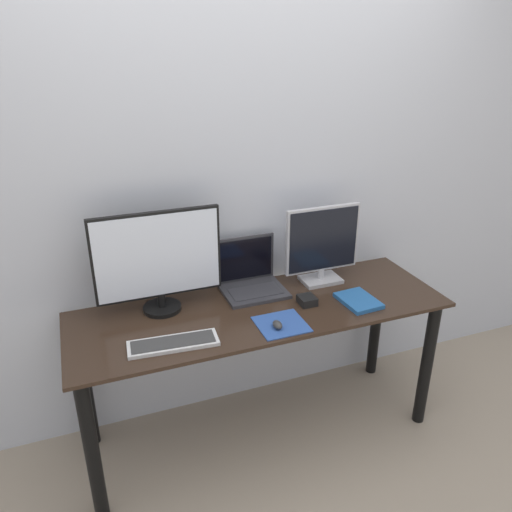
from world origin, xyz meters
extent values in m
plane|color=gray|center=(0.00, 0.00, 0.00)|extent=(12.00, 12.00, 0.00)
cube|color=silver|center=(0.00, 0.66, 1.25)|extent=(7.00, 0.05, 2.50)
cube|color=#332319|center=(0.00, 0.30, 0.74)|extent=(1.81, 0.59, 0.02)
cylinder|color=black|center=(-0.84, 0.06, 0.37)|extent=(0.06, 0.06, 0.73)
cylinder|color=black|center=(0.84, 0.06, 0.37)|extent=(0.06, 0.06, 0.73)
cylinder|color=black|center=(-0.84, 0.53, 0.37)|extent=(0.06, 0.06, 0.73)
cylinder|color=black|center=(0.84, 0.53, 0.37)|extent=(0.06, 0.06, 0.73)
cylinder|color=black|center=(-0.44, 0.45, 0.76)|extent=(0.18, 0.18, 0.02)
cylinder|color=black|center=(-0.44, 0.45, 0.81)|extent=(0.04, 0.04, 0.07)
cube|color=black|center=(-0.44, 0.45, 1.03)|extent=(0.59, 0.02, 0.41)
cube|color=silver|center=(-0.44, 0.44, 1.03)|extent=(0.56, 0.01, 0.39)
cube|color=#B2B2B7|center=(0.40, 0.45, 0.76)|extent=(0.20, 0.14, 0.02)
cylinder|color=#B2B2B7|center=(0.40, 0.45, 0.80)|extent=(0.04, 0.04, 0.06)
cube|color=#B2B2B7|center=(0.40, 0.45, 0.99)|extent=(0.40, 0.02, 0.35)
cube|color=black|center=(0.40, 0.44, 0.99)|extent=(0.38, 0.01, 0.32)
cube|color=#333338|center=(0.02, 0.45, 0.76)|extent=(0.31, 0.25, 0.02)
cube|color=#2D2D33|center=(0.02, 0.43, 0.77)|extent=(0.25, 0.14, 0.00)
cube|color=#333338|center=(0.02, 0.58, 0.89)|extent=(0.31, 0.01, 0.24)
cube|color=black|center=(0.02, 0.57, 0.89)|extent=(0.28, 0.00, 0.21)
cube|color=silver|center=(-0.46, 0.14, 0.76)|extent=(0.39, 0.15, 0.02)
cube|color=#383838|center=(-0.46, 0.14, 0.77)|extent=(0.36, 0.13, 0.00)
cube|color=#2D519E|center=(0.03, 0.12, 0.76)|extent=(0.22, 0.21, 0.00)
ellipsoid|color=#333333|center=(0.00, 0.10, 0.77)|extent=(0.04, 0.06, 0.03)
cube|color=#235B9E|center=(0.46, 0.18, 0.76)|extent=(0.17, 0.22, 0.02)
cube|color=white|center=(0.46, 0.18, 0.76)|extent=(0.17, 0.21, 0.02)
cube|color=black|center=(0.22, 0.25, 0.77)|extent=(0.08, 0.09, 0.04)
camera|label=1|loc=(-0.76, -1.64, 1.94)|focal=35.00mm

